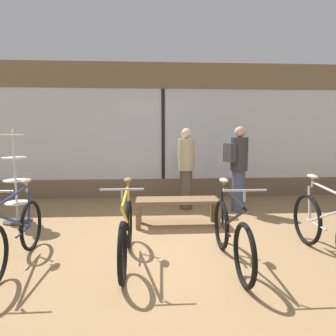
{
  "coord_description": "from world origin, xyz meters",
  "views": [
    {
      "loc": [
        -0.33,
        -3.85,
        1.62
      ],
      "look_at": [
        0.0,
        1.49,
        0.95
      ],
      "focal_mm": 32.0,
      "sensor_mm": 36.0,
      "label": 1
    }
  ],
  "objects_px": {
    "bicycle_far_left": "(15,235)",
    "bicycle_right": "(231,234)",
    "bicycle_far_right": "(328,229)",
    "customer_near_rack": "(238,166)",
    "bicycle_left": "(126,233)",
    "customer_by_window": "(186,167)",
    "accessory_rack": "(16,184)",
    "display_bench": "(177,204)"
  },
  "relations": [
    {
      "from": "bicycle_right",
      "to": "customer_by_window",
      "type": "relative_size",
      "value": 1.01
    },
    {
      "from": "customer_by_window",
      "to": "bicycle_far_left",
      "type": "bearing_deg",
      "value": -133.37
    },
    {
      "from": "bicycle_left",
      "to": "bicycle_right",
      "type": "height_order",
      "value": "bicycle_right"
    },
    {
      "from": "bicycle_left",
      "to": "customer_near_rack",
      "type": "xyz_separation_m",
      "value": [
        2.06,
        2.24,
        0.54
      ]
    },
    {
      "from": "bicycle_left",
      "to": "bicycle_far_right",
      "type": "height_order",
      "value": "bicycle_far_right"
    },
    {
      "from": "customer_near_rack",
      "to": "customer_by_window",
      "type": "xyz_separation_m",
      "value": [
        -1.01,
        0.24,
        -0.04
      ]
    },
    {
      "from": "customer_near_rack",
      "to": "customer_by_window",
      "type": "relative_size",
      "value": 1.02
    },
    {
      "from": "accessory_rack",
      "to": "bicycle_far_left",
      "type": "bearing_deg",
      "value": -67.56
    },
    {
      "from": "bicycle_right",
      "to": "accessory_rack",
      "type": "height_order",
      "value": "accessory_rack"
    },
    {
      "from": "bicycle_left",
      "to": "customer_near_rack",
      "type": "relative_size",
      "value": 0.98
    },
    {
      "from": "bicycle_right",
      "to": "bicycle_far_right",
      "type": "height_order",
      "value": "bicycle_far_right"
    },
    {
      "from": "bicycle_far_left",
      "to": "customer_by_window",
      "type": "height_order",
      "value": "customer_by_window"
    },
    {
      "from": "accessory_rack",
      "to": "display_bench",
      "type": "height_order",
      "value": "accessory_rack"
    },
    {
      "from": "bicycle_right",
      "to": "customer_near_rack",
      "type": "relative_size",
      "value": 0.99
    },
    {
      "from": "bicycle_left",
      "to": "customer_by_window",
      "type": "bearing_deg",
      "value": 67.16
    },
    {
      "from": "accessory_rack",
      "to": "customer_by_window",
      "type": "relative_size",
      "value": 0.99
    },
    {
      "from": "customer_near_rack",
      "to": "bicycle_far_right",
      "type": "bearing_deg",
      "value": -78.38
    },
    {
      "from": "bicycle_right",
      "to": "bicycle_far_right",
      "type": "xyz_separation_m",
      "value": [
        1.26,
        0.07,
        0.02
      ]
    },
    {
      "from": "bicycle_far_left",
      "to": "bicycle_left",
      "type": "height_order",
      "value": "bicycle_far_left"
    },
    {
      "from": "bicycle_right",
      "to": "customer_by_window",
      "type": "xyz_separation_m",
      "value": [
        -0.23,
        2.62,
        0.5
      ]
    },
    {
      "from": "bicycle_far_right",
      "to": "customer_near_rack",
      "type": "xyz_separation_m",
      "value": [
        -0.48,
        2.31,
        0.52
      ]
    },
    {
      "from": "bicycle_far_left",
      "to": "customer_near_rack",
      "type": "xyz_separation_m",
      "value": [
        3.38,
        2.26,
        0.54
      ]
    },
    {
      "from": "bicycle_far_left",
      "to": "bicycle_left",
      "type": "xyz_separation_m",
      "value": [
        1.32,
        0.02,
        -0.01
      ]
    },
    {
      "from": "bicycle_right",
      "to": "display_bench",
      "type": "bearing_deg",
      "value": 108.24
    },
    {
      "from": "bicycle_far_right",
      "to": "customer_near_rack",
      "type": "distance_m",
      "value": 2.42
    },
    {
      "from": "bicycle_far_left",
      "to": "bicycle_far_right",
      "type": "relative_size",
      "value": 0.96
    },
    {
      "from": "bicycle_left",
      "to": "bicycle_far_right",
      "type": "xyz_separation_m",
      "value": [
        2.53,
        -0.07,
        0.02
      ]
    },
    {
      "from": "bicycle_left",
      "to": "bicycle_right",
      "type": "xyz_separation_m",
      "value": [
        1.27,
        -0.14,
        0.0
      ]
    },
    {
      "from": "bicycle_left",
      "to": "display_bench",
      "type": "height_order",
      "value": "bicycle_left"
    },
    {
      "from": "bicycle_far_right",
      "to": "customer_near_rack",
      "type": "relative_size",
      "value": 1.04
    },
    {
      "from": "bicycle_far_left",
      "to": "bicycle_right",
      "type": "bearing_deg",
      "value": -2.53
    },
    {
      "from": "accessory_rack",
      "to": "display_bench",
      "type": "distance_m",
      "value": 2.87
    },
    {
      "from": "bicycle_left",
      "to": "accessory_rack",
      "type": "distance_m",
      "value": 2.74
    },
    {
      "from": "bicycle_left",
      "to": "customer_by_window",
      "type": "relative_size",
      "value": 1.0
    },
    {
      "from": "bicycle_far_left",
      "to": "accessory_rack",
      "type": "height_order",
      "value": "accessory_rack"
    },
    {
      "from": "bicycle_right",
      "to": "bicycle_far_right",
      "type": "relative_size",
      "value": 0.95
    },
    {
      "from": "bicycle_far_right",
      "to": "customer_near_rack",
      "type": "height_order",
      "value": "customer_near_rack"
    },
    {
      "from": "bicycle_left",
      "to": "accessory_rack",
      "type": "xyz_separation_m",
      "value": [
        -2.06,
        1.78,
        0.31
      ]
    },
    {
      "from": "bicycle_right",
      "to": "accessory_rack",
      "type": "bearing_deg",
      "value": 150.15
    },
    {
      "from": "bicycle_far_left",
      "to": "bicycle_far_right",
      "type": "height_order",
      "value": "bicycle_far_right"
    },
    {
      "from": "bicycle_left",
      "to": "bicycle_right",
      "type": "distance_m",
      "value": 1.28
    },
    {
      "from": "accessory_rack",
      "to": "customer_near_rack",
      "type": "relative_size",
      "value": 0.97
    }
  ]
}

